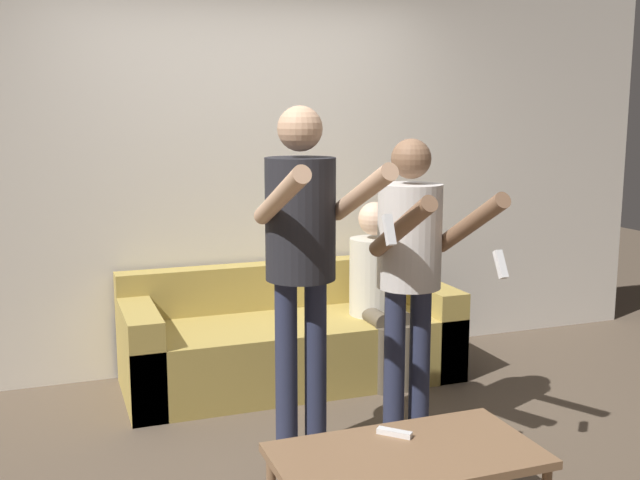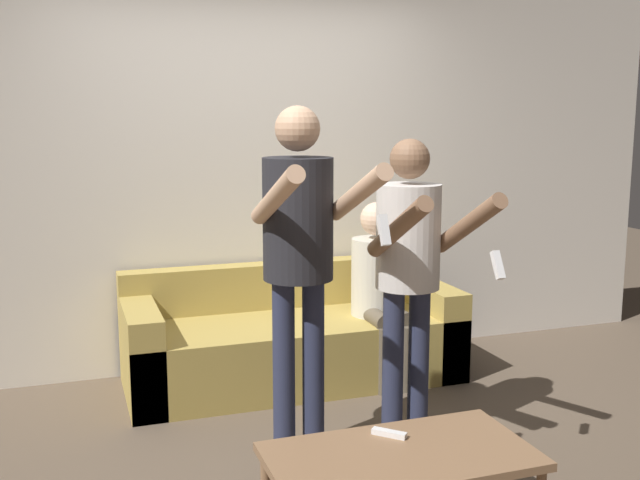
{
  "view_description": "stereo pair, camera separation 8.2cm",
  "coord_description": "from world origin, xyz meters",
  "px_view_note": "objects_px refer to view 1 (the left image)",
  "views": [
    {
      "loc": [
        -1.22,
        -3.34,
        1.7
      ],
      "look_at": [
        0.21,
        0.54,
        1.01
      ],
      "focal_mm": 42.0,
      "sensor_mm": 36.0,
      "label": 1
    },
    {
      "loc": [
        -1.14,
        -3.36,
        1.7
      ],
      "look_at": [
        0.21,
        0.54,
        1.01
      ],
      "focal_mm": 42.0,
      "sensor_mm": 36.0,
      "label": 2
    }
  ],
  "objects_px": {
    "couch": "(290,341)",
    "remote_on_table": "(394,433)",
    "person_seated": "(378,283)",
    "person_standing_right": "(411,257)",
    "coffee_table": "(407,459)",
    "person_standing_left": "(302,241)"
  },
  "relations": [
    {
      "from": "person_standing_left",
      "to": "coffee_table",
      "type": "xyz_separation_m",
      "value": [
        0.17,
        -0.8,
        -0.78
      ]
    },
    {
      "from": "couch",
      "to": "person_standing_left",
      "type": "relative_size",
      "value": 1.21
    },
    {
      "from": "couch",
      "to": "person_seated",
      "type": "distance_m",
      "value": 0.68
    },
    {
      "from": "person_standing_right",
      "to": "remote_on_table",
      "type": "xyz_separation_m",
      "value": [
        -0.39,
        -0.64,
        -0.61
      ]
    },
    {
      "from": "person_standing_left",
      "to": "person_standing_right",
      "type": "xyz_separation_m",
      "value": [
        0.58,
        -0.0,
        -0.12
      ]
    },
    {
      "from": "person_standing_left",
      "to": "person_seated",
      "type": "xyz_separation_m",
      "value": [
        0.83,
        0.94,
        -0.47
      ]
    },
    {
      "from": "person_standing_right",
      "to": "person_standing_left",
      "type": "bearing_deg",
      "value": 179.91
    },
    {
      "from": "person_standing_right",
      "to": "person_seated",
      "type": "bearing_deg",
      "value": 75.21
    },
    {
      "from": "person_seated",
      "to": "person_standing_right",
      "type": "bearing_deg",
      "value": -104.79
    },
    {
      "from": "person_standing_right",
      "to": "coffee_table",
      "type": "bearing_deg",
      "value": -117.44
    },
    {
      "from": "couch",
      "to": "coffee_table",
      "type": "relative_size",
      "value": 1.96
    },
    {
      "from": "coffee_table",
      "to": "remote_on_table",
      "type": "height_order",
      "value": "remote_on_table"
    },
    {
      "from": "coffee_table",
      "to": "remote_on_table",
      "type": "xyz_separation_m",
      "value": [
        0.02,
        0.16,
        0.05
      ]
    },
    {
      "from": "couch",
      "to": "remote_on_table",
      "type": "relative_size",
      "value": 16.04
    },
    {
      "from": "person_standing_left",
      "to": "person_seated",
      "type": "relative_size",
      "value": 1.52
    },
    {
      "from": "person_standing_left",
      "to": "person_standing_right",
      "type": "distance_m",
      "value": 0.6
    },
    {
      "from": "coffee_table",
      "to": "couch",
      "type": "bearing_deg",
      "value": 86.35
    },
    {
      "from": "couch",
      "to": "remote_on_table",
      "type": "height_order",
      "value": "couch"
    },
    {
      "from": "person_standing_left",
      "to": "coffee_table",
      "type": "relative_size",
      "value": 1.62
    },
    {
      "from": "coffee_table",
      "to": "remote_on_table",
      "type": "relative_size",
      "value": 8.17
    },
    {
      "from": "couch",
      "to": "remote_on_table",
      "type": "bearing_deg",
      "value": -93.3
    },
    {
      "from": "person_standing_left",
      "to": "remote_on_table",
      "type": "distance_m",
      "value": 0.99
    }
  ]
}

